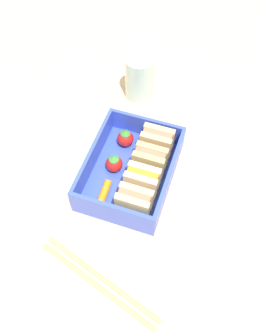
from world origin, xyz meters
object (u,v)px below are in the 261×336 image
(sandwich_left, at_px, (157,141))
(strawberry_left, at_px, (114,163))
(sandwich_center, at_px, (142,180))
(chopstick_pair, at_px, (99,281))
(sandwich_center_left, at_px, (150,160))
(carrot_stick_far_left, at_px, (103,194))
(sandwich_center_right, at_px, (134,202))
(drinking_glass, at_px, (139,78))
(strawberry_far_left, at_px, (125,138))

(sandwich_left, xyz_separation_m, strawberry_left, (0.06, -0.05, -0.01))
(sandwich_center, distance_m, chopstick_pair, 0.16)
(sandwich_center_left, distance_m, carrot_stick_far_left, 0.09)
(sandwich_center_right, xyz_separation_m, drinking_glass, (-0.24, -0.07, 0.01))
(sandwich_center, relative_size, sandwich_center_right, 1.00)
(sandwich_center_right, relative_size, drinking_glass, 0.59)
(sandwich_center_right, height_order, drinking_glass, drinking_glass)
(sandwich_center_left, distance_m, chopstick_pair, 0.20)
(strawberry_left, xyz_separation_m, carrot_stick_far_left, (0.05, 0.00, -0.01))
(strawberry_far_left, height_order, strawberry_left, same)
(drinking_glass, bearing_deg, strawberry_far_left, 7.59)
(strawberry_left, bearing_deg, sandwich_center_left, 109.76)
(strawberry_far_left, relative_size, drinking_glass, 0.38)
(sandwich_center_left, xyz_separation_m, strawberry_far_left, (-0.03, -0.05, -0.01))
(sandwich_center_left, xyz_separation_m, carrot_stick_far_left, (0.07, -0.05, -0.02))
(drinking_glass, bearing_deg, sandwich_center_left, 23.54)
(sandwich_center_left, bearing_deg, strawberry_left, -70.24)
(sandwich_left, xyz_separation_m, sandwich_center_left, (0.04, 0.00, 0.00))
(strawberry_far_left, height_order, chopstick_pair, strawberry_far_left)
(strawberry_left, xyz_separation_m, drinking_glass, (-0.18, -0.02, 0.02))
(drinking_glass, bearing_deg, sandwich_center, 19.29)
(strawberry_far_left, xyz_separation_m, drinking_glass, (-0.13, -0.02, 0.02))
(sandwich_center_left, relative_size, carrot_stick_far_left, 1.09)
(sandwich_center, height_order, strawberry_left, sandwich_center)
(sandwich_center, xyz_separation_m, carrot_stick_far_left, (0.03, -0.05, -0.02))
(sandwich_left, xyz_separation_m, drinking_glass, (-0.12, -0.07, 0.01))
(strawberry_left, relative_size, chopstick_pair, 0.17)
(sandwich_left, relative_size, drinking_glass, 0.59)
(sandwich_center, bearing_deg, strawberry_far_left, -144.12)
(strawberry_left, distance_m, drinking_glass, 0.18)
(carrot_stick_far_left, height_order, drinking_glass, drinking_glass)
(sandwich_center_left, bearing_deg, strawberry_far_left, -122.74)
(sandwich_left, distance_m, strawberry_left, 0.08)
(sandwich_left, height_order, strawberry_far_left, sandwich_left)
(sandwich_center, distance_m, strawberry_far_left, 0.09)
(strawberry_far_left, xyz_separation_m, chopstick_pair, (0.23, 0.04, -0.02))
(sandwich_left, relative_size, sandwich_center_left, 1.00)
(carrot_stick_far_left, distance_m, chopstick_pair, 0.13)
(strawberry_far_left, xyz_separation_m, carrot_stick_far_left, (0.11, 0.00, -0.01))
(chopstick_pair, distance_m, drinking_glass, 0.36)
(carrot_stick_far_left, bearing_deg, strawberry_left, -178.03)
(sandwich_left, xyz_separation_m, sandwich_center_right, (0.12, 0.00, 0.00))
(chopstick_pair, height_order, drinking_glass, drinking_glass)
(sandwich_center_right, height_order, strawberry_left, sandwich_center_right)
(sandwich_left, distance_m, drinking_glass, 0.14)
(sandwich_center_left, distance_m, sandwich_center, 0.04)
(strawberry_far_left, bearing_deg, sandwich_center, 35.88)
(sandwich_center_left, bearing_deg, sandwich_center, 0.00)
(sandwich_center, bearing_deg, strawberry_left, -110.59)
(sandwich_left, bearing_deg, chopstick_pair, -2.83)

